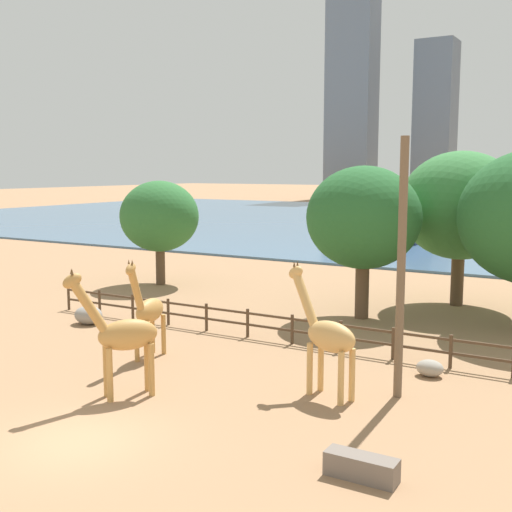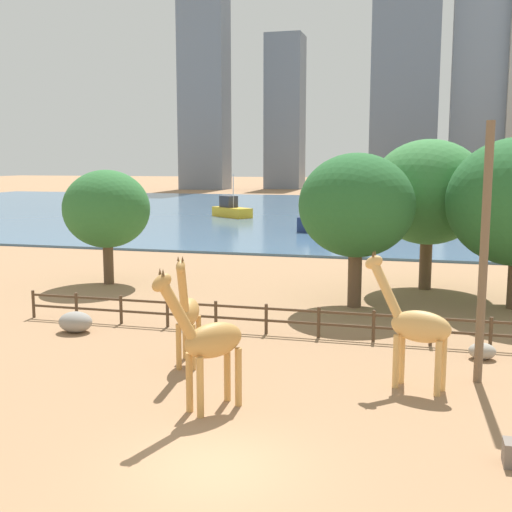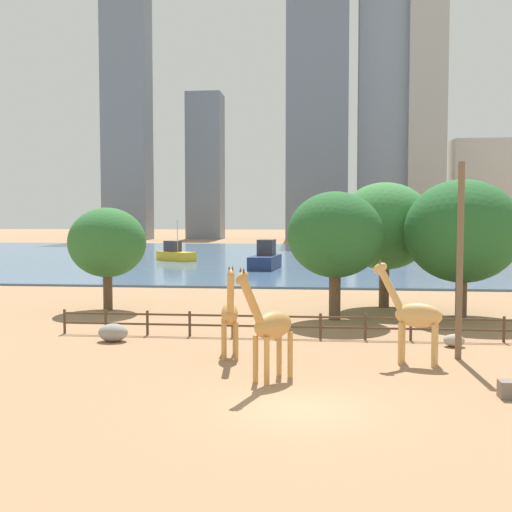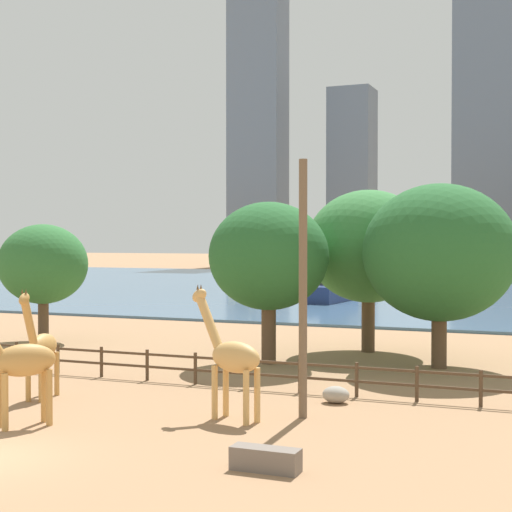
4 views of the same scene
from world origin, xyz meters
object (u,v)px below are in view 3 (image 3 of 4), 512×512
boulder_by_pole (454,340)px  tree_left_small (335,235)px  utility_pole (460,261)px  tree_right_tall (107,243)px  boulder_near_fence (113,333)px  giraffe_tall (414,315)px  giraffe_companion (270,326)px  tree_center_broad (385,226)px  boat_ferry (175,254)px  tree_left_large (462,231)px  giraffe_young (230,314)px  boat_sailboat (265,259)px  boat_tug (469,252)px

boulder_by_pole → tree_left_small: 10.49m
boulder_by_pole → tree_left_small: bearing=126.4°
utility_pole → tree_right_tall: utility_pole is taller
boulder_by_pole → boulder_near_fence: bearing=-178.4°
giraffe_tall → giraffe_companion: giraffe_companion is taller
tree_center_broad → boat_ferry: 48.08m
boulder_near_fence → tree_left_large: (18.81, 9.63, 4.86)m
tree_center_broad → tree_right_tall: size_ratio=1.25×
boulder_by_pole → tree_right_tall: size_ratio=0.15×
giraffe_young → boulder_near_fence: (-6.32, 3.03, -1.50)m
boat_ferry → boat_sailboat: bearing=-3.5°
tree_right_tall → tree_left_small: size_ratio=0.88×
boulder_near_fence → tree_left_small: size_ratio=0.19×
giraffe_young → boulder_near_fence: bearing=-126.5°
boulder_near_fence → tree_center_broad: (14.50, 13.57, 5.09)m
utility_pole → boulder_near_fence: bearing=172.3°
giraffe_young → boat_ferry: size_ratio=0.68×
giraffe_companion → tree_left_large: tree_left_large is taller
utility_pole → boulder_near_fence: utility_pole is taller
giraffe_young → tree_left_large: bearing=124.5°
tree_right_tall → giraffe_tall: bearing=-37.3°
giraffe_companion → boulder_near_fence: (-8.41, 6.82, -1.66)m
giraffe_tall → boat_sailboat: size_ratio=0.57×
giraffe_tall → giraffe_companion: size_ratio=1.00×
giraffe_tall → utility_pole: (2.06, 1.16, 2.19)m
tree_left_small → boat_tug: 58.65m
boat_tug → boulder_by_pole: bearing=106.1°
utility_pole → tree_left_small: size_ratio=1.11×
giraffe_young → tree_left_small: size_ratio=0.54×
tree_center_broad → boat_ferry: tree_center_broad is taller
giraffe_companion → tree_left_small: 15.32m
giraffe_tall → boat_tug: giraffe_tall is taller
boulder_near_fence → giraffe_young: bearing=-25.6°
giraffe_young → utility_pole: size_ratio=0.49×
giraffe_tall → tree_left_small: 12.15m
tree_left_large → boat_sailboat: 36.67m
boulder_near_fence → boat_ferry: boat_ferry is taller
tree_left_large → boat_tug: size_ratio=1.32×
utility_pole → boat_tug: size_ratio=1.34×
giraffe_young → boulder_by_pole: giraffe_young is taller
utility_pole → tree_left_large: size_ratio=1.01×
tree_center_broad → boat_sailboat: 31.45m
tree_right_tall → boat_tug: 63.16m
giraffe_tall → tree_left_large: bearing=-91.7°
utility_pole → giraffe_young: bearing=-175.3°
giraffe_tall → boat_ferry: 62.96m
tree_left_large → boat_tug: bearing=77.3°
giraffe_tall → boulder_by_pole: bearing=-104.4°
boulder_by_pole → boat_ferry: boat_ferry is taller
tree_left_small → boat_tug: size_ratio=1.20×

